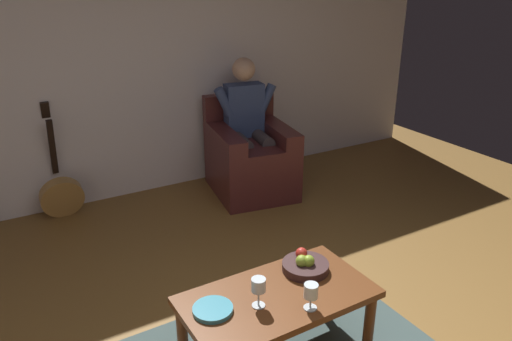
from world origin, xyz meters
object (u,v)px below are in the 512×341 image
at_px(wine_glass_near, 311,293).
at_px(fruit_bowl, 305,265).
at_px(armchair, 250,158).
at_px(person_seated, 248,121).
at_px(wine_glass_far, 259,287).
at_px(guitar, 61,193).
at_px(coffee_table, 278,303).
at_px(decorative_dish, 213,309).

xyz_separation_m(wine_glass_near, fruit_bowl, (-0.18, -0.30, -0.06)).
xyz_separation_m(armchair, person_seated, (-0.01, -0.05, 0.36)).
distance_m(person_seated, wine_glass_far, 2.44).
height_order(armchair, fruit_bowl, armchair).
relative_size(guitar, wine_glass_far, 6.16).
height_order(person_seated, wine_glass_near, person_seated).
xyz_separation_m(coffee_table, wine_glass_far, (0.14, 0.03, 0.18)).
bearing_deg(armchair, decorative_dish, 65.49).
bearing_deg(fruit_bowl, decorative_dish, 6.42).
bearing_deg(person_seated, fruit_bowl, 78.97).
bearing_deg(coffee_table, wine_glass_near, 113.05).
bearing_deg(person_seated, wine_glass_far, 71.37).
relative_size(fruit_bowl, decorative_dish, 1.30).
distance_m(coffee_table, wine_glass_near, 0.25).
distance_m(wine_glass_far, fruit_bowl, 0.43).
distance_m(person_seated, guitar, 1.81).
bearing_deg(decorative_dish, fruit_bowl, -173.58).
height_order(armchair, person_seated, person_seated).
bearing_deg(wine_glass_far, decorative_dish, -19.21).
relative_size(wine_glass_near, fruit_bowl, 0.54).
height_order(armchair, guitar, guitar).
xyz_separation_m(wine_glass_near, decorative_dish, (0.44, -0.23, -0.08)).
height_order(wine_glass_far, decorative_dish, wine_glass_far).
bearing_deg(wine_glass_near, guitar, -73.02).
xyz_separation_m(person_seated, decorative_dish, (1.37, 2.07, -0.27)).
height_order(person_seated, wine_glass_far, person_seated).
bearing_deg(armchair, coffee_table, 73.69).
bearing_deg(wine_glass_near, decorative_dish, -27.30).
bearing_deg(decorative_dish, armchair, -123.95).
distance_m(armchair, wine_glass_far, 2.40).
height_order(person_seated, guitar, person_seated).
distance_m(armchair, guitar, 1.75).
relative_size(person_seated, fruit_bowl, 4.75).
xyz_separation_m(guitar, wine_glass_near, (-0.79, 2.60, 0.30)).
distance_m(coffee_table, fruit_bowl, 0.30).
distance_m(armchair, fruit_bowl, 2.09).
xyz_separation_m(person_seated, wine_glass_near, (0.93, 2.30, -0.18)).
xyz_separation_m(guitar, fruit_bowl, (-0.97, 2.30, 0.23)).
bearing_deg(fruit_bowl, wine_glass_far, 20.36).
distance_m(wine_glass_near, wine_glass_far, 0.27).
xyz_separation_m(armchair, fruit_bowl, (0.74, 1.95, 0.12)).
distance_m(guitar, decorative_dish, 2.40).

